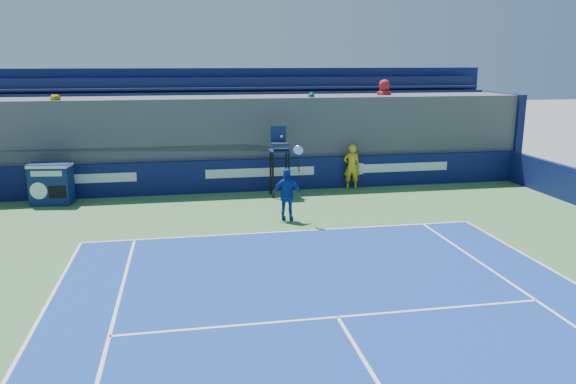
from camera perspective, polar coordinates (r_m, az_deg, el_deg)
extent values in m
imported|color=gold|center=(21.02, 6.49, 2.57)|extent=(0.68, 0.51, 1.68)
cube|color=white|center=(15.79, -0.26, -4.04)|extent=(10.97, 0.07, 0.00)
cube|color=white|center=(10.79, 5.06, -12.53)|extent=(8.23, 0.07, 0.00)
cube|color=#0D144A|center=(20.64, -2.84, 1.73)|extent=(20.40, 0.20, 1.20)
cube|color=white|center=(20.61, -19.57, 1.30)|extent=(3.20, 0.01, 0.32)
cube|color=white|center=(20.52, -2.80, 2.00)|extent=(4.00, 0.01, 0.32)
cube|color=white|center=(21.92, 11.60, 2.47)|extent=(3.60, 0.01, 0.32)
cylinder|color=white|center=(21.35, 7.37, 2.35)|extent=(0.44, 0.01, 0.44)
cube|color=navy|center=(20.25, -22.91, 0.76)|extent=(1.38, 0.87, 1.40)
cube|color=white|center=(20.14, -23.06, 2.51)|extent=(1.40, 0.89, 0.10)
cylinder|color=white|center=(20.06, -24.01, 0.11)|extent=(0.56, 0.09, 0.56)
cube|color=black|center=(19.86, -22.39, -0.01)|extent=(0.55, 0.09, 0.40)
cube|color=silver|center=(19.84, -23.36, 1.72)|extent=(0.99, 0.14, 0.18)
cylinder|color=black|center=(19.48, -1.55, 1.65)|extent=(0.07, 0.07, 1.60)
cylinder|color=black|center=(19.56, 0.08, 1.71)|extent=(0.07, 0.07, 1.60)
cylinder|color=black|center=(20.02, -1.78, 1.97)|extent=(0.07, 0.07, 1.60)
cylinder|color=black|center=(20.10, -0.20, 2.02)|extent=(0.07, 0.07, 1.60)
cube|color=#0F184C|center=(19.64, -0.87, 4.21)|extent=(0.71, 0.71, 0.06)
cube|color=#131F48|center=(19.51, -0.83, 4.89)|extent=(0.56, 0.46, 0.08)
cube|color=#131F49|center=(19.82, -0.99, 5.90)|extent=(0.55, 0.07, 0.60)
imported|color=#123797|center=(16.71, -0.05, -0.27)|extent=(1.01, 0.67, 1.59)
cylinder|color=black|center=(16.40, 1.10, 2.66)|extent=(0.09, 0.15, 0.39)
torus|color=silver|center=(16.25, 1.05, 4.28)|extent=(0.31, 0.22, 0.29)
cylinder|color=white|center=(16.25, 1.05, 4.28)|extent=(0.26, 0.18, 0.24)
sphere|color=#CDD72F|center=(16.33, -0.65, 5.64)|extent=(0.07, 0.07, 0.07)
cube|color=#494A4E|center=(22.32, -3.53, 5.43)|extent=(20.40, 3.60, 3.38)
cube|color=#494A4E|center=(21.02, -3.07, 4.36)|extent=(20.40, 0.90, 0.55)
cube|color=#121D46|center=(20.86, -3.05, 5.61)|extent=(20.00, 0.45, 0.08)
cube|color=#121D46|center=(21.08, -3.14, 6.24)|extent=(20.00, 0.06, 0.45)
cube|color=#494A4E|center=(21.83, -3.40, 6.14)|extent=(20.40, 0.90, 0.55)
cube|color=#121D46|center=(21.68, -3.38, 7.36)|extent=(20.00, 0.45, 0.08)
cube|color=#121D46|center=(21.91, -3.47, 7.94)|extent=(20.00, 0.06, 0.45)
cube|color=#494A4E|center=(22.66, -3.70, 7.80)|extent=(20.40, 0.90, 0.55)
cube|color=#121D46|center=(22.52, -3.69, 8.98)|extent=(20.00, 0.45, 0.08)
cube|color=#121D46|center=(22.76, -3.77, 9.52)|extent=(20.00, 0.06, 0.45)
cube|color=#494A4E|center=(23.51, -3.99, 9.33)|extent=(20.40, 0.90, 0.55)
cube|color=#121D46|center=(23.38, -3.98, 10.48)|extent=(20.00, 0.45, 0.08)
cube|color=#121D46|center=(23.62, -4.06, 10.99)|extent=(20.00, 0.06, 0.45)
cube|color=#0C1647|center=(24.18, -4.12, 7.24)|extent=(20.80, 0.30, 4.40)
cube|color=#0C1647|center=(25.70, 20.15, 5.70)|extent=(0.30, 3.90, 3.40)
imported|color=gold|center=(21.10, -22.49, 6.70)|extent=(0.95, 0.79, 1.80)
imported|color=teal|center=(21.18, 2.41, 7.66)|extent=(1.08, 0.53, 1.77)
imported|color=red|center=(22.90, 9.70, 9.14)|extent=(0.82, 0.54, 1.66)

